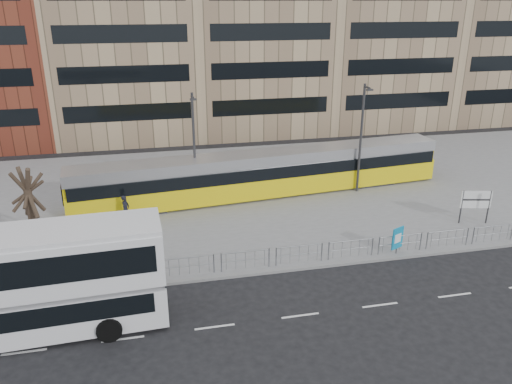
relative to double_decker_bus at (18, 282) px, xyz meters
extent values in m
plane|color=black|center=(14.09, 2.72, -2.62)|extent=(120.00, 120.00, 0.00)
cube|color=slate|center=(14.09, 14.72, -2.54)|extent=(64.00, 24.00, 0.15)
cube|color=gray|center=(14.09, 2.77, -2.54)|extent=(64.00, 0.25, 0.17)
cube|color=tan|center=(4.09, 36.72, 8.38)|extent=(14.00, 16.00, 22.00)
cube|color=tan|center=(18.09, 36.72, 9.38)|extent=(14.00, 16.00, 24.00)
cube|color=tan|center=(32.09, 36.72, 7.88)|extent=(14.00, 16.00, 21.00)
cube|color=tan|center=(46.09, 36.72, 8.88)|extent=(14.00, 16.00, 23.00)
cylinder|color=gray|center=(16.09, 3.22, -1.42)|extent=(32.00, 0.05, 0.05)
cylinder|color=gray|center=(16.09, 3.22, -1.92)|extent=(32.00, 0.04, 0.04)
cylinder|color=gray|center=(0.09, 3.22, -1.92)|extent=(0.07, 0.07, 1.10)
cube|color=white|center=(15.09, -1.28, -2.61)|extent=(62.00, 0.12, 0.01)
cube|color=silver|center=(0.00, 0.00, -1.46)|extent=(12.21, 3.28, 1.87)
cube|color=silver|center=(0.00, 0.00, 0.85)|extent=(12.21, 3.28, 2.31)
cube|color=silver|center=(0.00, 0.00, 2.06)|extent=(12.21, 3.17, 0.33)
cube|color=black|center=(0.55, 0.02, -1.02)|extent=(10.01, 3.24, 0.94)
cube|color=black|center=(0.00, 0.00, 1.07)|extent=(11.55, 3.30, 1.21)
cylinder|color=black|center=(3.58, -1.26, -2.07)|extent=(1.11, 0.37, 1.10)
cylinder|color=black|center=(3.46, 1.54, -2.07)|extent=(1.11, 0.37, 1.10)
cube|color=yellow|center=(13.87, 13.73, -1.53)|extent=(27.74, 5.44, 1.58)
cube|color=black|center=(13.87, 13.73, -0.45)|extent=(27.35, 5.44, 0.89)
cube|color=#AEAFB4|center=(13.87, 13.73, 0.39)|extent=(27.72, 5.23, 0.79)
cube|color=yellow|center=(27.02, 15.09, -0.89)|extent=(1.41, 2.33, 2.56)
cube|color=yellow|center=(0.73, 12.37, -0.89)|extent=(1.41, 2.33, 2.56)
cylinder|color=#2D2D30|center=(13.87, 13.73, -0.79)|extent=(2.58, 2.58, 2.96)
cube|color=#2D2D30|center=(22.70, 14.64, -2.22)|extent=(3.20, 2.77, 0.49)
cube|color=#2D2D30|center=(5.04, 12.81, -2.22)|extent=(3.20, 2.77, 0.49)
cylinder|color=#2D2D30|center=(25.09, 6.07, -1.36)|extent=(0.10, 0.10, 2.22)
cylinder|color=#2D2D30|center=(26.79, 5.69, -1.36)|extent=(0.10, 0.10, 2.22)
cube|color=white|center=(25.94, 5.88, -0.83)|extent=(1.90, 0.50, 1.16)
cylinder|color=#2D2D30|center=(19.15, 3.12, -2.04)|extent=(0.06, 0.06, 0.87)
cube|color=#0C80B4|center=(19.15, 3.12, -1.49)|extent=(0.82, 0.42, 1.30)
cube|color=white|center=(19.15, 3.08, -1.49)|extent=(0.50, 0.23, 0.54)
imported|color=black|center=(4.02, 10.67, -1.52)|extent=(0.70, 0.82, 1.91)
cylinder|color=#2D2D30|center=(4.13, 3.68, -0.97)|extent=(0.12, 0.12, 3.00)
imported|color=#2D2D30|center=(4.13, 3.68, 0.13)|extent=(0.18, 0.22, 1.00)
cylinder|color=#2D2D30|center=(8.85, 13.56, 1.42)|extent=(0.18, 0.18, 7.77)
cylinder|color=#2D2D30|center=(8.85, 13.16, 5.10)|extent=(0.14, 0.90, 0.14)
cube|color=#2D2D30|center=(8.85, 12.71, 5.00)|extent=(0.45, 0.20, 0.12)
cylinder|color=#2D2D30|center=(20.91, 12.91, 1.56)|extent=(0.18, 0.18, 8.06)
cylinder|color=#2D2D30|center=(20.91, 12.51, 5.39)|extent=(0.14, 0.90, 0.14)
cube|color=#2D2D30|center=(20.91, 12.06, 5.29)|extent=(0.45, 0.20, 0.12)
cylinder|color=#31231B|center=(-0.84, 7.52, -0.50)|extent=(0.44, 0.44, 3.94)
camera|label=1|loc=(5.92, -19.90, 11.10)|focal=35.00mm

